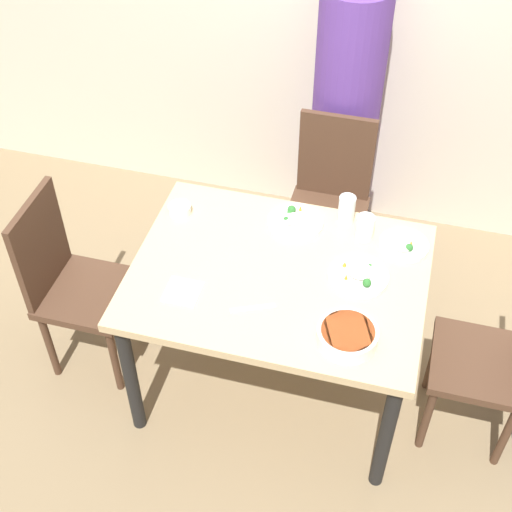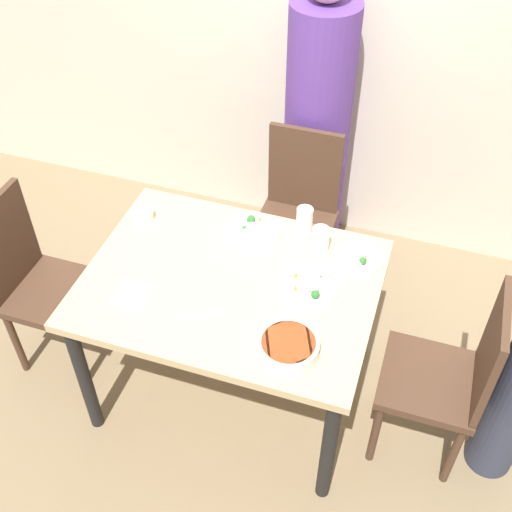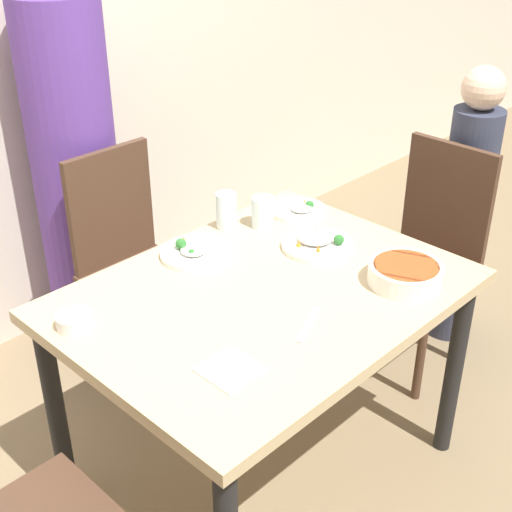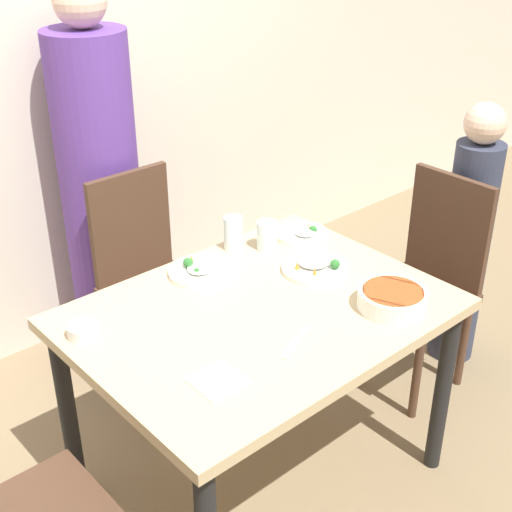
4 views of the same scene
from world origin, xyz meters
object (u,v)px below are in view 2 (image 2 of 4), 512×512
Objects in this scene: chair_child_spot at (450,376)px; plate_rice_adult at (309,285)px; bowl_curry at (288,347)px; chair_adult_spot at (297,212)px; glass_water_tall at (304,221)px; person_adult at (317,133)px.

plate_rice_adult is (-0.62, 0.07, 0.26)m from chair_child_spot.
bowl_curry is 0.35m from plate_rice_adult.
bowl_curry is 0.93× the size of plate_rice_adult.
glass_water_tall is (0.13, -0.41, 0.31)m from chair_adult_spot.
bowl_curry is 1.75× the size of glass_water_tall.
plate_rice_adult is (-0.01, 0.34, -0.02)m from bowl_curry.
plate_rice_adult is at bearing -77.09° from person_adult.
chair_child_spot is 0.68m from plate_rice_adult.
glass_water_tall is (-0.74, 0.40, 0.31)m from chair_child_spot.
glass_water_tall is (-0.12, 0.67, 0.03)m from bowl_curry.
plate_rice_adult is (0.25, -1.08, -0.01)m from person_adult.
person_adult is 1.11m from plate_rice_adult.
chair_child_spot is at bearing -6.16° from plate_rice_adult.
chair_child_spot reaches higher than plate_rice_adult.
plate_rice_adult is 1.88× the size of glass_water_tall.
chair_child_spot is at bearing -52.76° from person_adult.
chair_adult_spot is at bearing 108.14° from glass_water_tall.
person_adult is 12.89× the size of glass_water_tall.
person_adult is 1.45m from bowl_curry.
chair_adult_spot reaches higher than plate_rice_adult.
chair_adult_spot is 1.19m from chair_child_spot.
bowl_curry is at bearing -79.72° from glass_water_tall.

